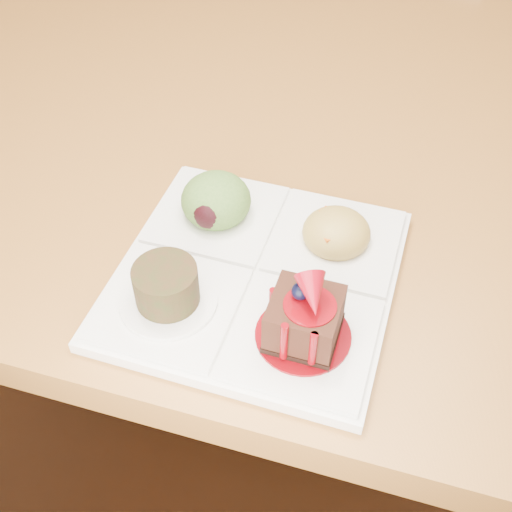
# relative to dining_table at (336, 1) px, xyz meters

# --- Properties ---
(ground) EXTENTS (6.00, 6.00, 0.00)m
(ground) POSITION_rel_dining_table_xyz_m (0.00, 0.00, -0.68)
(ground) COLOR #4F2A16
(dining_table) EXTENTS (1.00, 1.80, 0.75)m
(dining_table) POSITION_rel_dining_table_xyz_m (0.00, 0.00, 0.00)
(dining_table) COLOR #9E6429
(dining_table) RESTS_ON ground
(sampler_plate) EXTENTS (0.26, 0.26, 0.10)m
(sampler_plate) POSITION_rel_dining_table_xyz_m (0.07, -0.75, 0.09)
(sampler_plate) COLOR white
(sampler_plate) RESTS_ON dining_table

